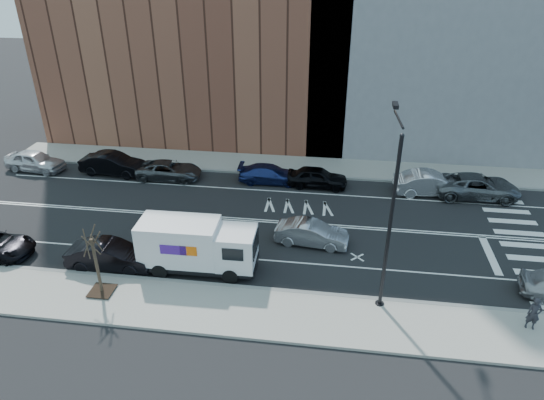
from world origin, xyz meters
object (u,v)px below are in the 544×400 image
(driving_sedan, at_px, (312,233))
(pedestrian, at_px, (534,314))
(far_parked_a, at_px, (35,161))
(far_parked_b, at_px, (113,164))
(fedex_van, at_px, (197,245))

(driving_sedan, distance_m, pedestrian, 12.07)
(far_parked_a, xyz_separation_m, far_parked_b, (6.36, 0.21, 0.03))
(far_parked_b, relative_size, driving_sedan, 1.17)
(fedex_van, bearing_deg, far_parked_a, 144.91)
(far_parked_a, distance_m, driving_sedan, 23.41)
(far_parked_a, distance_m, pedestrian, 35.34)
(far_parked_a, height_order, far_parked_b, far_parked_b)
(far_parked_a, bearing_deg, pedestrian, -105.14)
(pedestrian, bearing_deg, driving_sedan, 157.88)
(far_parked_a, xyz_separation_m, driving_sedan, (22.15, -7.58, -0.09))
(fedex_van, bearing_deg, far_parked_b, 130.30)
(far_parked_a, relative_size, driving_sedan, 1.10)
(far_parked_a, relative_size, pedestrian, 2.85)
(fedex_van, relative_size, driving_sedan, 1.49)
(far_parked_a, bearing_deg, driving_sedan, -101.54)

